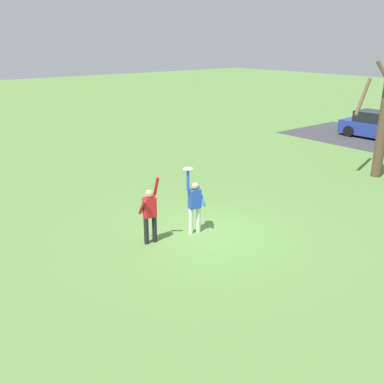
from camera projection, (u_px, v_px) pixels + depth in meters
name	position (u px, v px, depth m)	size (l,w,h in m)	color
ground_plane	(206.00, 233.00, 13.23)	(120.00, 120.00, 0.00)	#567F3D
person_catcher	(195.00, 203.00, 12.97)	(0.49, 0.57, 2.08)	silver
person_defender	(150.00, 212.00, 12.31)	(0.51, 0.60, 2.04)	black
frisbee_disc	(188.00, 169.00, 12.50)	(0.28, 0.28, 0.02)	white
parked_car_blue	(376.00, 126.00, 25.96)	(4.16, 2.16, 1.59)	#233893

